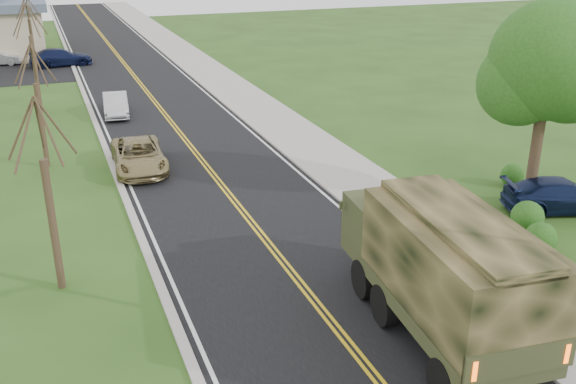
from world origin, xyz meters
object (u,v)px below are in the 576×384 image
suv_champagne (139,156)px  pickup_navy (561,195)px  military_truck (442,264)px  sedan_silver (116,105)px

suv_champagne → pickup_navy: bearing=-33.4°
military_truck → suv_champagne: bearing=113.8°
suv_champagne → military_truck: bearing=-68.8°
military_truck → sedan_silver: size_ratio=1.96×
sedan_silver → military_truck: bearing=-73.8°
suv_champagne → sedan_silver: (0.24, 10.23, -0.03)m
military_truck → suv_champagne: size_ratio=1.59×
suv_champagne → pickup_navy: (14.78, -10.85, -0.03)m
suv_champagne → pickup_navy: 18.33m
military_truck → pickup_navy: military_truck is taller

